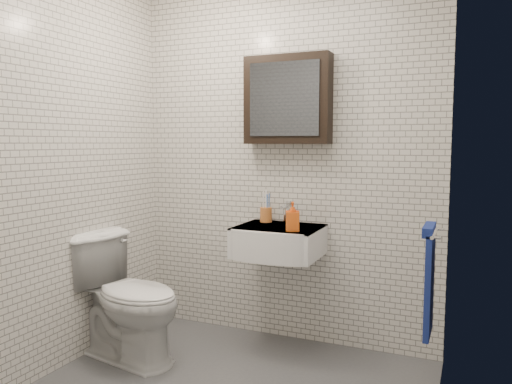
# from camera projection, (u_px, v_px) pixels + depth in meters

# --- Properties ---
(room_shell) EXTENTS (2.22, 2.02, 2.51)m
(room_shell) POSITION_uv_depth(u_px,v_px,m) (217.00, 131.00, 2.59)
(room_shell) COLOR silver
(room_shell) RESTS_ON ground
(washbasin) EXTENTS (0.55, 0.50, 0.20)m
(washbasin) POSITION_uv_depth(u_px,v_px,m) (277.00, 241.00, 3.31)
(washbasin) COLOR white
(washbasin) RESTS_ON room_shell
(faucet) EXTENTS (0.06, 0.20, 0.15)m
(faucet) POSITION_uv_depth(u_px,v_px,m) (287.00, 213.00, 3.48)
(faucet) COLOR silver
(faucet) RESTS_ON washbasin
(mirror_cabinet) EXTENTS (0.60, 0.15, 0.60)m
(mirror_cabinet) POSITION_uv_depth(u_px,v_px,m) (287.00, 100.00, 3.40)
(mirror_cabinet) COLOR black
(mirror_cabinet) RESTS_ON room_shell
(towel_rail) EXTENTS (0.09, 0.30, 0.58)m
(towel_rail) POSITION_uv_depth(u_px,v_px,m) (429.00, 276.00, 2.57)
(towel_rail) COLOR silver
(towel_rail) RESTS_ON room_shell
(toothbrush_cup) EXTENTS (0.08, 0.08, 0.23)m
(toothbrush_cup) POSITION_uv_depth(u_px,v_px,m) (266.00, 214.00, 3.52)
(toothbrush_cup) COLOR #CD7333
(toothbrush_cup) RESTS_ON washbasin
(soap_bottle) EXTENTS (0.11, 0.11, 0.19)m
(soap_bottle) POSITION_uv_depth(u_px,v_px,m) (293.00, 216.00, 3.16)
(soap_bottle) COLOR orange
(soap_bottle) RESTS_ON washbasin
(toilet) EXTENTS (0.88, 0.60, 0.82)m
(toilet) POSITION_uv_depth(u_px,v_px,m) (127.00, 297.00, 3.24)
(toilet) COLOR white
(toilet) RESTS_ON ground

